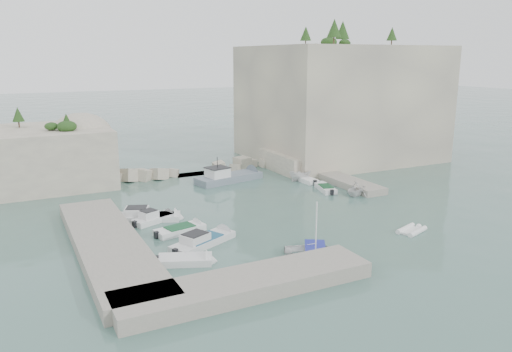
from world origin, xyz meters
name	(u,v)px	position (x,y,z in m)	size (l,w,h in m)	color
ground	(283,218)	(0.00, 0.00, 0.00)	(400.00, 400.00, 0.00)	#4A6F65
cliff_east	(339,103)	(23.00, 23.00, 8.50)	(26.00, 22.00, 17.00)	beige
cliff_terrace	(300,161)	(13.00, 18.00, 1.25)	(8.00, 10.00, 2.50)	beige
outcrop_west	(41,157)	(-20.00, 25.00, 3.50)	(16.00, 14.00, 7.00)	beige
quay_west	(108,245)	(-17.00, -1.00, 0.55)	(5.00, 24.00, 1.10)	#9E9689
quay_south	(247,284)	(-10.00, -12.50, 0.55)	(18.00, 4.00, 1.10)	#9E9689
ledge_east	(336,178)	(13.50, 10.00, 0.40)	(3.00, 16.00, 0.80)	#9E9689
breakwater	(196,169)	(-1.00, 22.00, 0.70)	(28.00, 3.00, 1.40)	beige
motorboat_a	(147,220)	(-12.09, 5.62, 0.00)	(6.94, 2.07, 1.40)	silver
motorboat_b	(155,222)	(-11.58, 4.73, 0.00)	(4.90, 1.61, 1.40)	silver
motorboat_c	(180,233)	(-10.39, 0.64, 0.00)	(5.01, 1.82, 0.70)	white
motorboat_d	(203,245)	(-9.57, -3.08, 0.00)	(6.80, 2.02, 1.40)	silver
motorboat_e	(185,263)	(-12.21, -6.09, 0.00)	(4.55, 1.86, 0.70)	silver
rowboat	(315,256)	(-2.45, -9.41, 0.00)	(3.55, 4.97, 1.03)	white
inflatable_dinghy	(411,232)	(8.42, -8.63, 0.00)	(3.11, 1.51, 0.44)	white
tender_east_a	(356,196)	(11.58, 3.45, 0.00)	(2.98, 3.45, 1.82)	silver
tender_east_b	(326,191)	(9.63, 6.79, 0.00)	(4.37, 1.49, 0.70)	silver
tender_east_c	(305,182)	(9.87, 11.65, 0.00)	(4.53, 1.47, 0.70)	white
tender_east_d	(302,180)	(10.06, 12.63, 0.00)	(1.67, 4.43, 1.71)	silver
work_boat	(229,181)	(1.25, 16.15, 0.00)	(9.71, 2.87, 2.20)	slate
rowboat_mast	(316,225)	(-2.45, -9.41, 2.61)	(0.10, 0.10, 4.20)	white
vegetation	(308,40)	(17.83, 24.40, 17.93)	(53.48, 13.88, 13.40)	#1E4219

